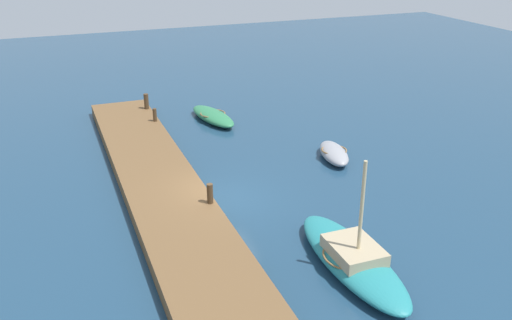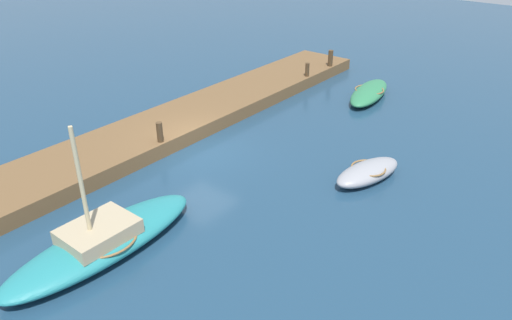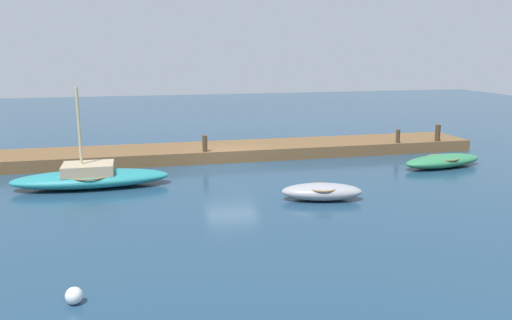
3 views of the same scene
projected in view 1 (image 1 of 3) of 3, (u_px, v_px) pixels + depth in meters
ground_plane at (224, 200)px, 23.41m from camera, size 84.00×84.00×0.00m
dock_platform at (170, 203)px, 22.51m from camera, size 27.55×3.28×0.61m
sailboat_teal at (352, 258)px, 18.59m from camera, size 6.35×2.03×4.13m
rowboat_green at (213, 116)px, 32.64m from camera, size 4.58×2.21×0.62m
rowboat_grey at (334, 153)px, 27.34m from camera, size 3.24×1.87×0.64m
mooring_post_west at (146, 101)px, 32.82m from camera, size 0.28×0.28×0.91m
mooring_post_mid_west at (155, 115)px, 30.77m from camera, size 0.22×0.22×0.73m
mooring_post_mid_east at (210, 194)px, 21.71m from camera, size 0.25×0.25×0.82m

